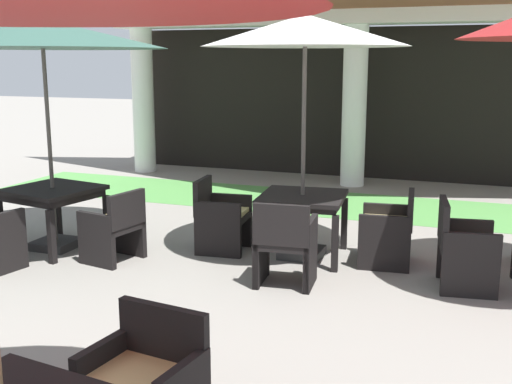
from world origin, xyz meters
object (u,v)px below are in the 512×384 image
at_px(patio_chair_near_foreground_east, 389,229).
at_px(patio_table_mid_right, 53,196).
at_px(patio_chair_near_foreground_west, 221,218).
at_px(patio_umbrella_near_foreground, 305,34).
at_px(patio_umbrella_mid_right, 42,36).
at_px(patio_chair_mid_left_north, 146,384).
at_px(patio_chair_mid_right_east, 115,228).
at_px(patio_chair_near_foreground_south, 285,245).
at_px(patio_chair_far_back_west, 464,248).
at_px(patio_table_near_foreground, 303,203).

xyz_separation_m(patio_chair_near_foreground_east, patio_table_mid_right, (-3.84, -0.80, 0.25)).
distance_m(patio_chair_near_foreground_west, patio_chair_near_foreground_east, 1.95).
height_order(patio_umbrella_near_foreground, patio_umbrella_mid_right, patio_umbrella_near_foreground).
xyz_separation_m(patio_chair_mid_left_north, patio_chair_mid_right_east, (-2.09, 2.93, -0.00)).
xyz_separation_m(patio_umbrella_mid_right, patio_chair_mid_right_east, (0.95, -0.18, -2.11)).
bearing_deg(patio_umbrella_mid_right, patio_chair_near_foreground_west, 17.32).
bearing_deg(patio_chair_near_foreground_south, patio_chair_mid_right_east, 171.41).
xyz_separation_m(patio_chair_near_foreground_south, patio_chair_mid_left_north, (0.06, -2.84, -0.04)).
relative_size(patio_chair_mid_left_north, patio_chair_far_back_west, 0.91).
height_order(patio_chair_near_foreground_east, patio_umbrella_mid_right, patio_umbrella_mid_right).
bearing_deg(patio_chair_near_foreground_west, patio_table_mid_right, -78.66).
distance_m(patio_table_near_foreground, patio_table_mid_right, 2.96).
relative_size(patio_umbrella_near_foreground, patio_chair_mid_left_north, 3.44).
xyz_separation_m(patio_table_mid_right, patio_chair_mid_right_east, (0.95, -0.18, -0.26)).
height_order(patio_umbrella_near_foreground, patio_chair_far_back_west, patio_umbrella_near_foreground).
distance_m(patio_umbrella_near_foreground, patio_chair_near_foreground_east, 2.32).
distance_m(patio_chair_near_foreground_west, patio_chair_mid_left_north, 3.87).
height_order(patio_table_near_foreground, patio_table_mid_right, patio_table_mid_right).
relative_size(patio_umbrella_near_foreground, patio_chair_near_foreground_south, 3.15).
distance_m(patio_chair_near_foreground_west, patio_umbrella_mid_right, 2.89).
distance_m(patio_chair_near_foreground_south, patio_chair_near_foreground_east, 1.38).
bearing_deg(patio_umbrella_mid_right, patio_chair_near_foreground_east, 11.72).
bearing_deg(patio_table_near_foreground, patio_chair_mid_right_east, -155.64).
distance_m(patio_table_mid_right, patio_chair_far_back_west, 4.66).
distance_m(patio_umbrella_near_foreground, patio_chair_near_foreground_west, 2.31).
relative_size(patio_chair_near_foreground_south, patio_table_mid_right, 0.80).
relative_size(patio_chair_near_foreground_south, patio_chair_mid_left_north, 1.09).
height_order(patio_umbrella_near_foreground, patio_chair_mid_left_north, patio_umbrella_near_foreground).
distance_m(patio_chair_near_foreground_south, patio_chair_near_foreground_west, 1.37).
distance_m(patio_table_near_foreground, patio_chair_mid_right_east, 2.13).
bearing_deg(patio_table_mid_right, patio_chair_far_back_west, 3.45).
bearing_deg(patio_chair_near_foreground_west, patio_umbrella_near_foreground, 90.00).
xyz_separation_m(patio_chair_near_foreground_south, patio_chair_near_foreground_west, (-1.07, 0.86, -0.02)).
distance_m(patio_umbrella_near_foreground, patio_umbrella_mid_right, 2.96).
height_order(patio_chair_mid_left_north, patio_chair_mid_right_east, patio_chair_mid_right_east).
bearing_deg(patio_table_near_foreground, patio_chair_near_foreground_east, 5.98).
bearing_deg(patio_chair_near_foreground_east, patio_umbrella_mid_right, 95.75).
relative_size(patio_chair_near_foreground_east, patio_table_mid_right, 0.74).
relative_size(patio_umbrella_near_foreground, patio_umbrella_mid_right, 0.98).
bearing_deg(patio_umbrella_mid_right, patio_chair_mid_right_east, -10.57).
bearing_deg(patio_table_near_foreground, patio_chair_mid_left_north, -87.53).
relative_size(patio_chair_mid_left_north, patio_chair_mid_right_east, 0.99).
xyz_separation_m(patio_chair_near_foreground_south, patio_chair_near_foreground_east, (0.87, 1.07, -0.03)).
bearing_deg(patio_chair_near_foreground_east, patio_table_mid_right, 95.75).
bearing_deg(patio_chair_mid_left_north, patio_table_mid_right, -38.23).
height_order(patio_chair_near_foreground_east, patio_chair_far_back_west, patio_chair_far_back_west).
bearing_deg(patio_chair_near_foreground_south, patio_table_near_foreground, 90.00).
bearing_deg(patio_table_near_foreground, patio_table_mid_right, -166.39).
bearing_deg(patio_umbrella_near_foreground, patio_chair_mid_left_north, -87.53).
distance_m(patio_chair_near_foreground_south, patio_chair_mid_left_north, 2.84).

